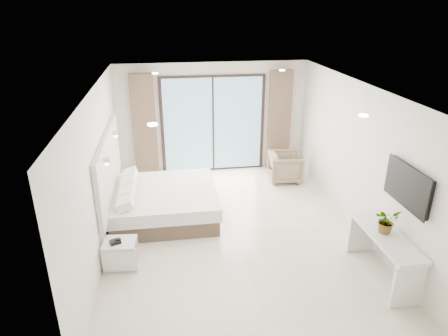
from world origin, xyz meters
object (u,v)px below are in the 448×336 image
(bed, at_px, (164,202))
(console_desk, at_px, (384,246))
(nightstand, at_px, (121,254))
(armchair, at_px, (285,166))

(bed, distance_m, console_desk, 4.13)
(nightstand, bearing_deg, console_desk, -7.45)
(bed, distance_m, nightstand, 1.73)
(nightstand, height_order, console_desk, console_desk)
(nightstand, relative_size, armchair, 0.72)
(nightstand, xyz_separation_m, armchair, (3.61, 2.90, 0.14))
(console_desk, xyz_separation_m, armchair, (-0.42, 3.76, -0.18))
(bed, bearing_deg, nightstand, -114.16)
(console_desk, height_order, armchair, console_desk)
(bed, xyz_separation_m, console_desk, (3.32, -2.43, 0.26))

